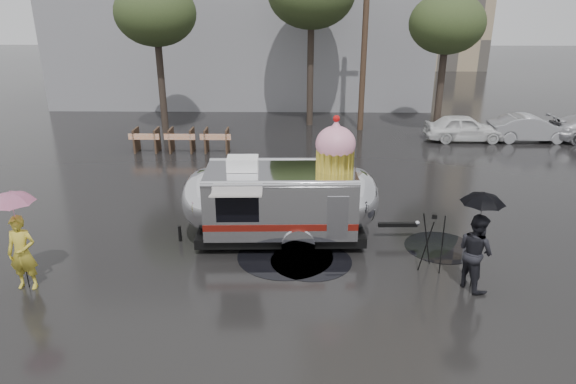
{
  "coord_description": "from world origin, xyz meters",
  "views": [
    {
      "loc": [
        -0.63,
        -11.08,
        6.28
      ],
      "look_at": [
        -0.86,
        1.55,
        1.42
      ],
      "focal_mm": 32.0,
      "sensor_mm": 36.0,
      "label": 1
    }
  ],
  "objects_px": {
    "person_right": "(475,252)",
    "airstream_trailer": "(284,198)",
    "tripod": "(432,237)",
    "person_left": "(22,253)"
  },
  "relations": [
    {
      "from": "tripod",
      "to": "airstream_trailer",
      "type": "bearing_deg",
      "value": 172.97
    },
    {
      "from": "airstream_trailer",
      "to": "tripod",
      "type": "xyz_separation_m",
      "value": [
        3.6,
        -1.51,
        -0.38
      ]
    },
    {
      "from": "tripod",
      "to": "person_right",
      "type": "bearing_deg",
      "value": -30.48
    },
    {
      "from": "person_left",
      "to": "airstream_trailer",
      "type": "bearing_deg",
      "value": 23.36
    },
    {
      "from": "person_left",
      "to": "person_right",
      "type": "relative_size",
      "value": 0.98
    },
    {
      "from": "person_left",
      "to": "tripod",
      "type": "xyz_separation_m",
      "value": [
        9.4,
        1.01,
        -0.02
      ]
    },
    {
      "from": "person_right",
      "to": "airstream_trailer",
      "type": "bearing_deg",
      "value": 36.62
    },
    {
      "from": "person_right",
      "to": "person_left",
      "type": "bearing_deg",
      "value": 65.64
    },
    {
      "from": "person_left",
      "to": "tripod",
      "type": "distance_m",
      "value": 9.45
    },
    {
      "from": "person_right",
      "to": "tripod",
      "type": "height_order",
      "value": "person_right"
    }
  ]
}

